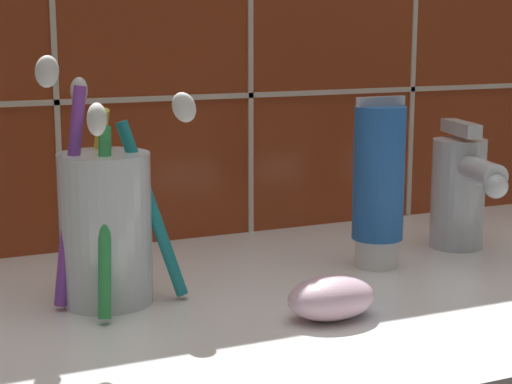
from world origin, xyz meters
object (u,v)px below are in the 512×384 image
Objects in this scene: toothpaste_tube at (378,184)px; sink_faucet at (461,188)px; soap_bar at (331,298)px; toothbrush_cup at (106,222)px.

toothpaste_tube is 10.29cm from sink_faucet.
soap_bar is at bearing -134.81° from toothpaste_tube.
soap_bar is at bearing -45.69° from sink_faucet.
toothpaste_tube is 15.15cm from soap_bar.
toothpaste_tube is at bearing -65.75° from sink_faucet.
soap_bar is at bearing -36.88° from toothbrush_cup.
toothbrush_cup is 1.58× the size of sink_faucet.
soap_bar is (-9.91, -9.98, -5.61)cm from toothpaste_tube.
sink_faucet is at bearing 30.82° from soap_bar.
toothbrush_cup is 23.25cm from toothpaste_tube.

